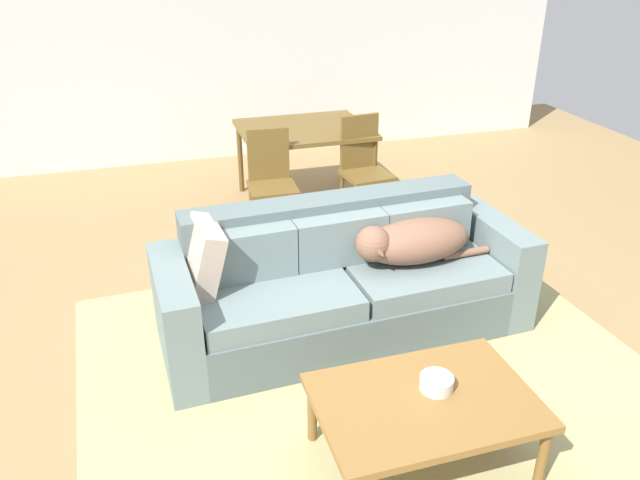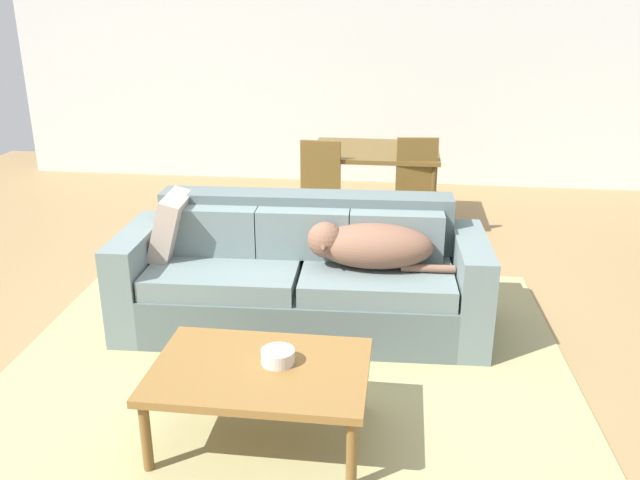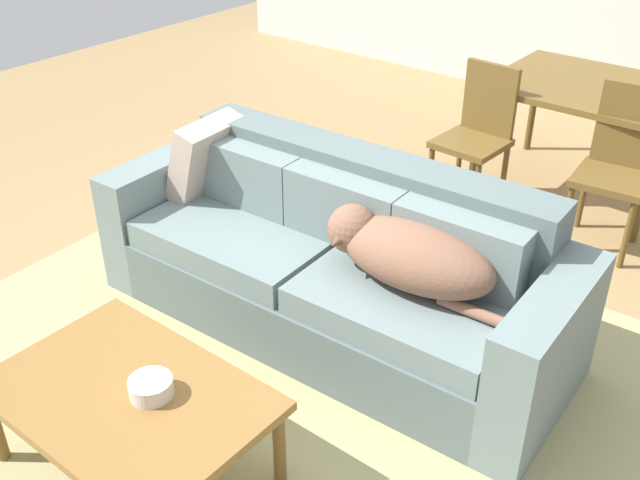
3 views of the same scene
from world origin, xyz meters
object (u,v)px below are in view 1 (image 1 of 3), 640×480
couch (343,284)px  coffee_table (425,406)px  throw_pillow_by_left_arm (202,258)px  dining_chair_near_left (271,178)px  dining_chair_near_right (364,165)px  bowl_on_coffee_table (436,383)px  dining_table (304,135)px  dog_on_left_cushion (411,241)px

couch → coffee_table: bearing=-93.1°
throw_pillow_by_left_arm → coffee_table: (0.87, -1.27, -0.29)m
coffee_table → dining_chair_near_left: dining_chair_near_left is taller
throw_pillow_by_left_arm → dining_chair_near_right: bearing=44.9°
bowl_on_coffee_table → dining_table: 3.43m
dog_on_left_cushion → bowl_on_coffee_table: size_ratio=5.61×
dog_on_left_cushion → dining_chair_near_right: 1.76m
throw_pillow_by_left_arm → coffee_table: size_ratio=0.40×
dining_chair_near_right → couch: bearing=-120.8°
dog_on_left_cushion → throw_pillow_by_left_arm: size_ratio=2.20×
couch → dog_on_left_cushion: 0.52m
dog_on_left_cushion → dining_chair_near_right: (0.33, 1.72, -0.10)m
couch → dog_on_left_cushion: (0.43, -0.06, 0.28)m
throw_pillow_by_left_arm → dining_chair_near_right: size_ratio=0.44×
bowl_on_coffee_table → couch: bearing=93.1°
dog_on_left_cushion → bowl_on_coffee_table: (-0.37, -1.14, -0.17)m
bowl_on_coffee_table → throw_pillow_by_left_arm: bearing=128.0°
couch → coffee_table: (-0.01, -1.25, 0.03)m
dining_chair_near_left → bowl_on_coffee_table: bearing=-83.4°
couch → coffee_table: size_ratio=2.29×
coffee_table → bowl_on_coffee_table: bearing=33.0°
throw_pillow_by_left_arm → bowl_on_coffee_table: bearing=-52.0°
couch → dining_table: 2.27m
dog_on_left_cushion → dining_table: 2.28m
bowl_on_coffee_table → dining_table: dining_table is taller
coffee_table → dining_chair_near_left: bearing=91.8°
throw_pillow_by_left_arm → coffee_table: 1.57m
dining_chair_near_left → dining_chair_near_right: bearing=6.6°
couch → dining_table: size_ratio=2.02×
couch → dining_table: couch is taller
couch → throw_pillow_by_left_arm: 0.94m
coffee_table → dining_chair_near_left: (-0.09, 2.86, 0.14)m
dining_table → dining_chair_near_left: dining_chair_near_left is taller
bowl_on_coffee_table → coffee_table: bearing=-147.0°
coffee_table → dining_table: 3.50m
dining_chair_near_left → dining_chair_near_right: (0.87, 0.05, 0.02)m
dog_on_left_cushion → throw_pillow_by_left_arm: bearing=174.1°
dining_chair_near_right → dining_chair_near_left: bearing=177.3°
dog_on_left_cushion → dining_chair_near_left: (-0.54, 1.67, -0.11)m
dog_on_left_cushion → coffee_table: bearing=-113.1°
bowl_on_coffee_table → dining_chair_near_right: 2.95m
coffee_table → dog_on_left_cushion: bearing=69.3°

